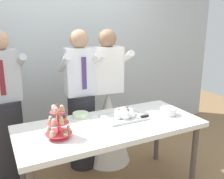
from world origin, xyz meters
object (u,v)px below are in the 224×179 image
object	(u,v)px
cupcake_stand	(58,125)
person_guest	(7,116)
person_groom	(82,109)
round_cake	(81,116)
main_cake_tray	(124,115)
plate_stack	(168,111)
person_bride	(108,118)
dessert_table	(111,131)

from	to	relation	value
cupcake_stand	person_guest	xyz separation A→B (m)	(-0.35, 0.84, -0.15)
person_groom	person_guest	world-z (taller)	same
cupcake_stand	round_cake	distance (m)	0.48
person_groom	person_guest	xyz separation A→B (m)	(-0.81, 0.15, 0.00)
main_cake_tray	plate_stack	world-z (taller)	main_cake_tray
cupcake_stand	plate_stack	size ratio (longest dim) A/B	1.72
main_cake_tray	person_groom	distance (m)	0.62
person_bride	person_guest	bearing A→B (deg)	170.84
plate_stack	person_guest	xyz separation A→B (m)	(-1.54, 0.83, -0.07)
plate_stack	round_cake	distance (m)	0.93
plate_stack	cupcake_stand	bearing A→B (deg)	-179.45
main_cake_tray	round_cake	bearing A→B (deg)	151.30
plate_stack	person_guest	bearing A→B (deg)	151.70
dessert_table	plate_stack	size ratio (longest dim) A/B	10.15
person_bride	dessert_table	bearing A→B (deg)	-113.40
person_guest	person_groom	bearing A→B (deg)	-10.69
person_groom	person_bride	bearing A→B (deg)	-5.38
dessert_table	main_cake_tray	world-z (taller)	main_cake_tray
plate_stack	person_bride	bearing A→B (deg)	122.06
round_cake	person_guest	bearing A→B (deg)	143.62
cupcake_stand	main_cake_tray	world-z (taller)	cupcake_stand
dessert_table	cupcake_stand	world-z (taller)	cupcake_stand
dessert_table	plate_stack	distance (m)	0.67
plate_stack	person_groom	bearing A→B (deg)	137.33
cupcake_stand	person_groom	size ratio (longest dim) A/B	0.18
plate_stack	person_bride	distance (m)	0.80
person_groom	dessert_table	bearing A→B (deg)	-83.09
cupcake_stand	person_groom	distance (m)	0.84
dessert_table	plate_stack	world-z (taller)	plate_stack
cupcake_stand	round_cake	xyz separation A→B (m)	(0.32, 0.35, -0.09)
main_cake_tray	person_guest	distance (m)	1.28
dessert_table	plate_stack	bearing A→B (deg)	-4.96
person_bride	person_groom	bearing A→B (deg)	174.62
main_cake_tray	round_cake	size ratio (longest dim) A/B	1.81
main_cake_tray	person_groom	xyz separation A→B (m)	(-0.26, 0.56, -0.07)
plate_stack	person_bride	xyz separation A→B (m)	(-0.41, 0.65, -0.23)
dessert_table	person_guest	xyz separation A→B (m)	(-0.88, 0.77, 0.05)
main_cake_tray	dessert_table	bearing A→B (deg)	-160.95
dessert_table	round_cake	distance (m)	0.36
round_cake	person_groom	bearing A→B (deg)	68.86
main_cake_tray	plate_stack	bearing A→B (deg)	-14.13
plate_stack	person_groom	size ratio (longest dim) A/B	0.11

